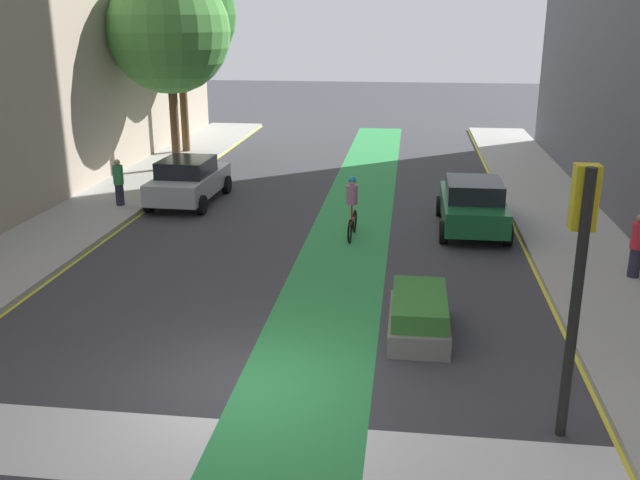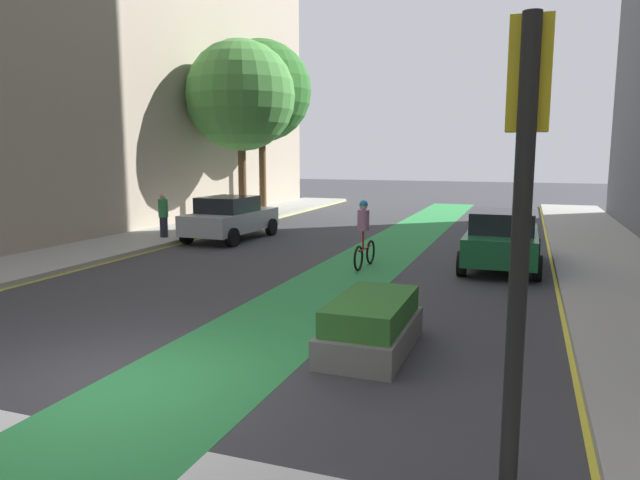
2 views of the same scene
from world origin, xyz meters
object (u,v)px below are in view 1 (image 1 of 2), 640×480
(pedestrian_sidewalk_right_a, at_px, (637,246))
(car_silver_left_far, at_px, (189,180))
(cyclist_in_lane, at_px, (352,206))
(median_planter, at_px, (419,316))
(traffic_signal_near_right, at_px, (580,251))
(pedestrian_sidewalk_left_a, at_px, (119,182))
(street_tree_far, at_px, (179,16))
(car_green_right_far, at_px, (473,204))
(street_tree_near, at_px, (169,32))

(pedestrian_sidewalk_right_a, bearing_deg, car_silver_left_far, 154.88)
(cyclist_in_lane, xyz_separation_m, median_planter, (1.90, -6.33, -0.57))
(traffic_signal_near_right, relative_size, median_planter, 1.75)
(traffic_signal_near_right, bearing_deg, pedestrian_sidewalk_left_a, 135.57)
(pedestrian_sidewalk_right_a, distance_m, street_tree_far, 22.37)
(street_tree_far, bearing_deg, car_silver_left_far, -71.81)
(car_silver_left_far, xyz_separation_m, pedestrian_sidewalk_left_a, (-2.03, -1.16, 0.13))
(median_planter, bearing_deg, street_tree_far, 120.16)
(traffic_signal_near_right, distance_m, car_green_right_far, 11.09)
(street_tree_far, height_order, median_planter, street_tree_far)
(cyclist_in_lane, xyz_separation_m, street_tree_far, (-8.81, 12.10, 5.24))
(cyclist_in_lane, relative_size, street_tree_far, 0.22)
(car_green_right_far, xyz_separation_m, cyclist_in_lane, (-3.53, -1.27, 0.17))
(car_green_right_far, bearing_deg, pedestrian_sidewalk_right_a, -48.35)
(median_planter, bearing_deg, pedestrian_sidewalk_left_a, 139.12)
(pedestrian_sidewalk_right_a, height_order, pedestrian_sidewalk_left_a, pedestrian_sidewalk_right_a)
(car_silver_left_far, height_order, pedestrian_sidewalk_right_a, pedestrian_sidewalk_right_a)
(car_green_right_far, bearing_deg, traffic_signal_near_right, -87.16)
(car_green_right_far, relative_size, pedestrian_sidewalk_left_a, 2.71)
(street_tree_near, relative_size, street_tree_far, 0.92)
(street_tree_far, xyz_separation_m, median_planter, (10.71, -18.43, -5.80))
(traffic_signal_near_right, relative_size, pedestrian_sidewalk_right_a, 2.68)
(cyclist_in_lane, distance_m, street_tree_far, 15.85)
(car_green_right_far, relative_size, cyclist_in_lane, 2.26)
(street_tree_near, bearing_deg, car_green_right_far, -31.38)
(car_green_right_far, xyz_separation_m, pedestrian_sidewalk_right_a, (3.56, -4.01, 0.14))
(car_silver_left_far, bearing_deg, median_planter, -51.07)
(traffic_signal_near_right, bearing_deg, street_tree_far, 120.70)
(traffic_signal_near_right, bearing_deg, median_planter, 123.68)
(car_green_right_far, distance_m, cyclist_in_lane, 3.76)
(traffic_signal_near_right, bearing_deg, street_tree_near, 124.01)
(pedestrian_sidewalk_left_a, bearing_deg, cyclist_in_lane, -15.50)
(car_green_right_far, height_order, street_tree_far, street_tree_far)
(traffic_signal_near_right, relative_size, cyclist_in_lane, 2.27)
(street_tree_far, bearing_deg, pedestrian_sidewalk_left_a, -85.15)
(pedestrian_sidewalk_right_a, bearing_deg, cyclist_in_lane, 158.90)
(traffic_signal_near_right, relative_size, car_silver_left_far, 0.99)
(street_tree_near, bearing_deg, pedestrian_sidewalk_left_a, -89.68)
(pedestrian_sidewalk_right_a, bearing_deg, traffic_signal_near_right, -113.79)
(car_silver_left_far, xyz_separation_m, median_planter, (7.84, -9.71, -0.40))
(traffic_signal_near_right, height_order, street_tree_far, street_tree_far)
(pedestrian_sidewalk_right_a, xyz_separation_m, median_planter, (-5.20, -3.59, -0.54))
(traffic_signal_near_right, relative_size, pedestrian_sidewalk_left_a, 2.72)
(pedestrian_sidewalk_right_a, bearing_deg, street_tree_near, 143.82)
(traffic_signal_near_right, bearing_deg, pedestrian_sidewalk_right_a, 66.21)
(car_green_right_far, height_order, pedestrian_sidewalk_right_a, pedestrian_sidewalk_right_a)
(cyclist_in_lane, height_order, median_planter, cyclist_in_lane)
(car_silver_left_far, relative_size, street_tree_near, 0.54)
(cyclist_in_lane, relative_size, median_planter, 0.77)
(pedestrian_sidewalk_left_a, height_order, median_planter, pedestrian_sidewalk_left_a)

